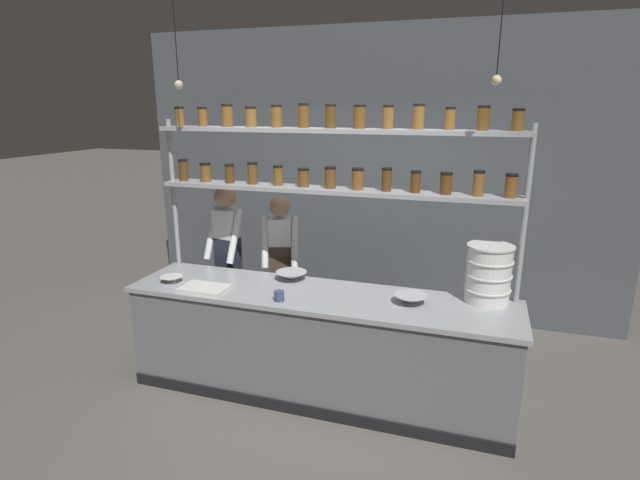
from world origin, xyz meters
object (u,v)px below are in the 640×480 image
(spice_shelf_unit, at_px, (330,164))
(prep_bowl_center_back, at_px, (171,279))
(cutting_board, at_px, (204,288))
(prep_bowl_center_front, at_px, (411,299))
(chef_center, at_px, (281,263))
(chef_left, at_px, (228,256))
(prep_bowl_near_left, at_px, (291,276))
(container_stack, at_px, (489,274))
(serving_cup_front, at_px, (279,296))

(spice_shelf_unit, relative_size, prep_bowl_center_back, 16.19)
(spice_shelf_unit, relative_size, cutting_board, 7.87)
(prep_bowl_center_front, bearing_deg, cutting_board, -172.23)
(spice_shelf_unit, bearing_deg, chef_center, 147.89)
(spice_shelf_unit, distance_m, prep_bowl_center_front, 1.29)
(spice_shelf_unit, xyz_separation_m, chef_left, (-1.16, 0.27, -0.99))
(chef_center, distance_m, prep_bowl_near_left, 0.57)
(prep_bowl_center_front, distance_m, prep_bowl_center_back, 2.09)
(chef_center, relative_size, prep_bowl_near_left, 5.67)
(prep_bowl_near_left, bearing_deg, prep_bowl_center_back, -158.85)
(spice_shelf_unit, distance_m, chef_center, 1.29)
(container_stack, height_order, cutting_board, container_stack)
(prep_bowl_center_back, height_order, serving_cup_front, serving_cup_front)
(chef_left, height_order, serving_cup_front, chef_left)
(spice_shelf_unit, xyz_separation_m, serving_cup_front, (-0.25, -0.57, -0.99))
(chef_left, relative_size, serving_cup_front, 20.45)
(cutting_board, distance_m, prep_bowl_center_back, 0.38)
(container_stack, bearing_deg, prep_bowl_center_front, -158.13)
(chef_center, height_order, serving_cup_front, chef_center)
(spice_shelf_unit, xyz_separation_m, prep_bowl_near_left, (-0.34, -0.08, -1.00))
(cutting_board, bearing_deg, prep_bowl_near_left, 36.25)
(prep_bowl_center_back, bearing_deg, container_stack, 8.39)
(container_stack, distance_m, prep_bowl_center_back, 2.69)
(cutting_board, height_order, prep_bowl_near_left, prep_bowl_near_left)
(chef_left, relative_size, cutting_board, 4.19)
(prep_bowl_near_left, xyz_separation_m, serving_cup_front, (0.09, -0.49, 0.00))
(prep_bowl_near_left, bearing_deg, cutting_board, -143.75)
(chef_center, relative_size, container_stack, 3.40)
(spice_shelf_unit, distance_m, container_stack, 1.55)
(chef_left, distance_m, prep_bowl_center_front, 2.00)
(cutting_board, xyz_separation_m, serving_cup_front, (0.70, -0.04, 0.03))
(spice_shelf_unit, height_order, prep_bowl_near_left, spice_shelf_unit)
(chef_left, distance_m, chef_center, 0.54)
(serving_cup_front, bearing_deg, prep_bowl_near_left, 99.93)
(chef_left, distance_m, serving_cup_front, 1.24)
(prep_bowl_near_left, bearing_deg, spice_shelf_unit, 13.34)
(chef_left, bearing_deg, container_stack, 3.69)
(chef_left, xyz_separation_m, prep_bowl_center_front, (1.92, -0.57, -0.01))
(chef_left, height_order, prep_bowl_near_left, chef_left)
(chef_left, height_order, prep_bowl_center_back, chef_left)
(chef_center, height_order, container_stack, chef_center)
(prep_bowl_center_front, bearing_deg, prep_bowl_near_left, 168.64)
(serving_cup_front, bearing_deg, prep_bowl_center_front, 14.98)
(container_stack, distance_m, serving_cup_front, 1.66)
(spice_shelf_unit, bearing_deg, prep_bowl_near_left, -166.66)
(cutting_board, bearing_deg, container_stack, 11.44)
(chef_left, height_order, container_stack, chef_left)
(chef_center, distance_m, prep_bowl_center_front, 1.56)
(chef_center, bearing_deg, chef_left, 176.52)
(container_stack, xyz_separation_m, prep_bowl_center_back, (-2.65, -0.39, -0.21))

